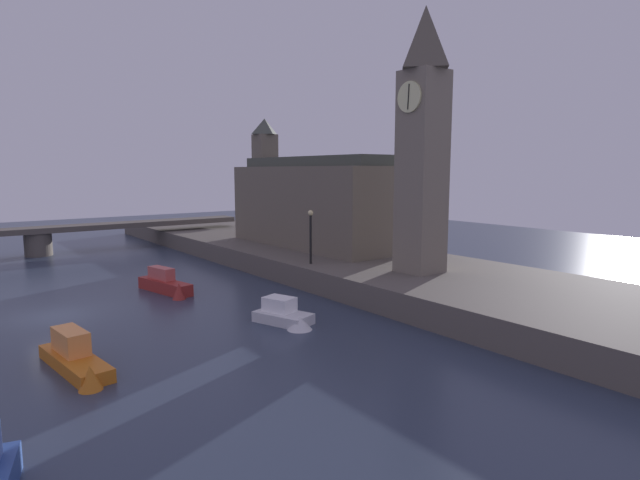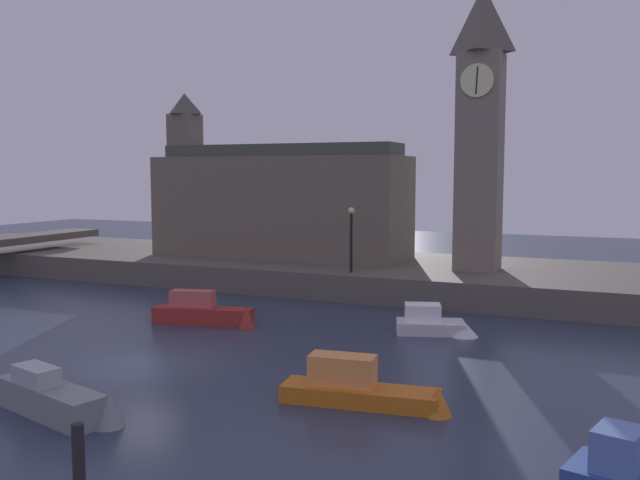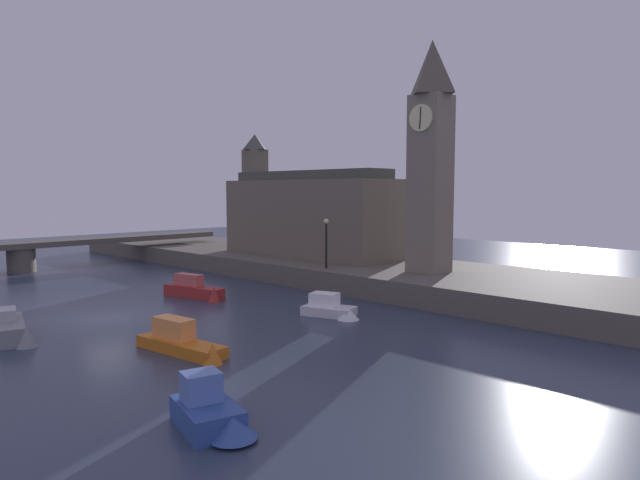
{
  "view_description": "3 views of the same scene",
  "coord_description": "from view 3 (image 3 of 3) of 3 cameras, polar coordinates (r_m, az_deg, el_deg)",
  "views": [
    {
      "loc": [
        29.85,
        -4.73,
        7.71
      ],
      "look_at": [
        3.24,
        15.32,
        3.22
      ],
      "focal_mm": 28.99,
      "sensor_mm": 36.0,
      "label": 1
    },
    {
      "loc": [
        15.58,
        -19.62,
        7.0
      ],
      "look_at": [
        -0.31,
        16.83,
        3.06
      ],
      "focal_mm": 38.22,
      "sensor_mm": 36.0,
      "label": 2
    },
    {
      "loc": [
        29.89,
        -13.72,
        7.13
      ],
      "look_at": [
        2.08,
        14.8,
        3.59
      ],
      "focal_mm": 31.34,
      "sensor_mm": 36.0,
      "label": 3
    }
  ],
  "objects": [
    {
      "name": "boat_patrol_orange",
      "position": [
        25.39,
        -13.51,
        -10.29
      ],
      "size": [
        5.48,
        1.84,
        1.77
      ],
      "color": "orange",
      "rests_on": "ground"
    },
    {
      "name": "streetlamp",
      "position": [
        40.2,
        0.64,
        0.28
      ],
      "size": [
        0.36,
        0.36,
        3.61
      ],
      "color": "black",
      "rests_on": "far_embankment"
    },
    {
      "name": "bridge_span",
      "position": [
        55.2,
        -28.79,
        -0.98
      ],
      "size": [
        2.57,
        34.56,
        2.6
      ],
      "color": "#5B544C",
      "rests_on": "ground"
    },
    {
      "name": "boat_cruiser_grey",
      "position": [
        30.72,
        -28.83,
        -7.98
      ],
      "size": [
        4.9,
        2.16,
        1.44
      ],
      "color": "gray",
      "rests_on": "ground"
    },
    {
      "name": "clock_tower",
      "position": [
        39.27,
        11.22,
        8.67
      ],
      "size": [
        2.59,
        2.62,
        15.73
      ],
      "color": "slate",
      "rests_on": "far_embankment"
    },
    {
      "name": "boat_dinghy_red",
      "position": [
        38.11,
        -12.53,
        -5.01
      ],
      "size": [
        5.27,
        2.0,
        1.69
      ],
      "color": "maroon",
      "rests_on": "ground"
    },
    {
      "name": "far_embankment",
      "position": [
        45.51,
        2.69,
        -2.99
      ],
      "size": [
        70.0,
        12.0,
        1.5
      ],
      "primitive_type": "cube",
      "color": "#5B544C",
      "rests_on": "ground"
    },
    {
      "name": "parliament_hall",
      "position": [
        48.99,
        -1.39,
        2.72
      ],
      "size": [
        16.8,
        5.52,
        10.98
      ],
      "color": "#6B6051",
      "rests_on": "far_embankment"
    },
    {
      "name": "ground_plane",
      "position": [
        33.65,
        -20.76,
        -7.49
      ],
      "size": [
        120.0,
        120.0,
        0.0
      ],
      "primitive_type": "plane",
      "color": "#2D384C"
    },
    {
      "name": "boat_ferry_white",
      "position": [
        31.92,
        1.34,
        -7.05
      ],
      "size": [
        3.97,
        2.39,
        1.34
      ],
      "color": "silver",
      "rests_on": "ground"
    },
    {
      "name": "boat_tour_blue",
      "position": [
        17.66,
        -10.94,
        -16.96
      ],
      "size": [
        3.57,
        2.18,
        1.65
      ],
      "color": "#2D4C93",
      "rests_on": "ground"
    }
  ]
}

